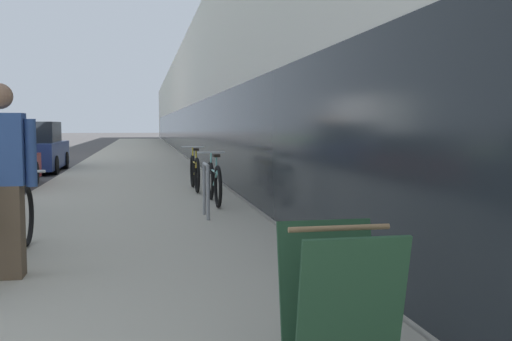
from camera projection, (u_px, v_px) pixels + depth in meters
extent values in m
cube|color=#B2AA99|center=(137.00, 158.00, 25.45)|extent=(4.23, 70.00, 0.12)
cube|color=silver|center=(259.00, 105.00, 34.44)|extent=(10.00, 70.00, 5.50)
cube|color=#1E2328|center=(176.00, 130.00, 33.60)|extent=(0.10, 63.00, 2.20)
torus|color=black|center=(26.00, 216.00, 6.70)|extent=(0.06, 0.72, 0.72)
cylinder|color=black|center=(4.00, 210.00, 5.66)|extent=(0.04, 1.79, 0.04)
cylinder|color=black|center=(22.00, 185.00, 6.51)|extent=(0.03, 0.03, 0.32)
cylinder|color=silver|center=(22.00, 172.00, 6.49)|extent=(0.52, 0.03, 0.03)
cube|color=brown|center=(4.00, 232.00, 5.31)|extent=(0.33, 0.24, 0.87)
cube|color=#33518E|center=(1.00, 149.00, 5.25)|extent=(0.41, 0.24, 0.67)
cylinder|color=#33518E|center=(31.00, 153.00, 5.30)|extent=(0.10, 0.10, 0.63)
cylinder|color=gray|center=(208.00, 193.00, 8.53)|extent=(0.05, 0.05, 0.82)
cylinder|color=gray|center=(204.00, 189.00, 9.07)|extent=(0.05, 0.05, 0.82)
cylinder|color=gray|center=(206.00, 165.00, 8.77)|extent=(0.05, 0.55, 0.05)
torus|color=black|center=(211.00, 180.00, 10.90)|extent=(0.06, 0.73, 0.73)
torus|color=black|center=(218.00, 187.00, 9.83)|extent=(0.06, 0.73, 0.73)
cylinder|color=#7AD1C6|center=(214.00, 171.00, 10.35)|extent=(0.04, 0.93, 0.04)
cylinder|color=#7AD1C6|center=(216.00, 178.00, 10.14)|extent=(0.04, 0.57, 0.33)
cylinder|color=#7AD1C6|center=(216.00, 164.00, 10.00)|extent=(0.03, 0.03, 0.30)
cube|color=black|center=(216.00, 156.00, 9.98)|extent=(0.11, 0.22, 0.05)
cylinder|color=#7AD1C6|center=(211.00, 161.00, 10.79)|extent=(0.03, 0.03, 0.32)
cylinder|color=silver|center=(211.00, 152.00, 10.78)|extent=(0.52, 0.03, 0.03)
torus|color=black|center=(193.00, 171.00, 13.06)|extent=(0.06, 0.75, 0.75)
torus|color=black|center=(197.00, 175.00, 11.97)|extent=(0.06, 0.75, 0.75)
cylinder|color=yellow|center=(195.00, 163.00, 12.50)|extent=(0.04, 0.95, 0.04)
cylinder|color=yellow|center=(196.00, 168.00, 12.29)|extent=(0.04, 0.58, 0.34)
cylinder|color=yellow|center=(196.00, 157.00, 12.14)|extent=(0.03, 0.03, 0.31)
cube|color=black|center=(196.00, 149.00, 12.12)|extent=(0.11, 0.22, 0.05)
cylinder|color=yellow|center=(193.00, 154.00, 12.94)|extent=(0.03, 0.03, 0.33)
cylinder|color=silver|center=(193.00, 147.00, 12.93)|extent=(0.52, 0.03, 0.03)
cube|color=#23472D|center=(350.00, 320.00, 2.88)|extent=(0.56, 0.20, 0.89)
cube|color=#23472D|center=(328.00, 299.00, 3.24)|extent=(0.56, 0.20, 0.89)
cylinder|color=#93704C|center=(339.00, 228.00, 3.02)|extent=(0.56, 0.03, 0.03)
cylinder|color=black|center=(33.00, 173.00, 14.81)|extent=(0.22, 0.60, 0.60)
cylinder|color=black|center=(10.00, 183.00, 12.22)|extent=(0.22, 0.60, 0.60)
cube|color=navy|center=(34.00, 155.00, 18.81)|extent=(1.75, 4.12, 0.83)
cube|color=#1E2328|center=(33.00, 132.00, 18.75)|extent=(1.51, 2.06, 0.68)
cylinder|color=black|center=(16.00, 161.00, 19.89)|extent=(0.22, 0.60, 0.60)
cylinder|color=black|center=(65.00, 160.00, 20.20)|extent=(0.22, 0.60, 0.60)
cylinder|color=black|center=(54.00, 165.00, 17.78)|extent=(0.22, 0.60, 0.60)
cylinder|color=black|center=(0.00, 146.00, 30.38)|extent=(0.28, 0.84, 0.84)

